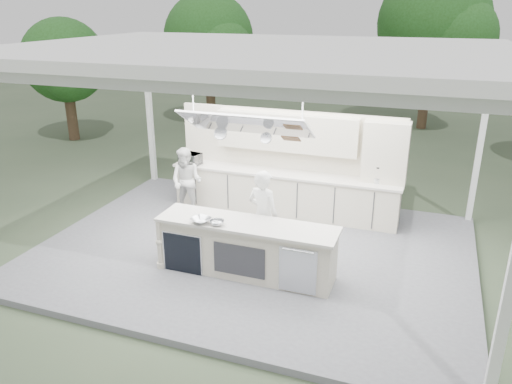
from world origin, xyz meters
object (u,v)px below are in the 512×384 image
at_px(demo_island, 245,248).
at_px(head_chef, 263,216).
at_px(back_counter, 284,192).
at_px(sous_chef, 187,181).

distance_m(demo_island, head_chef, 0.70).
xyz_separation_m(demo_island, head_chef, (0.12, 0.57, 0.38)).
relative_size(demo_island, back_counter, 0.61).
bearing_deg(demo_island, back_counter, 93.63).
bearing_deg(back_counter, sous_chef, -158.98).
xyz_separation_m(demo_island, sous_chef, (-2.17, 2.05, 0.27)).
height_order(back_counter, head_chef, head_chef).
bearing_deg(demo_island, head_chef, 77.80).
distance_m(back_counter, head_chef, 2.29).
bearing_deg(head_chef, back_counter, -65.52).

